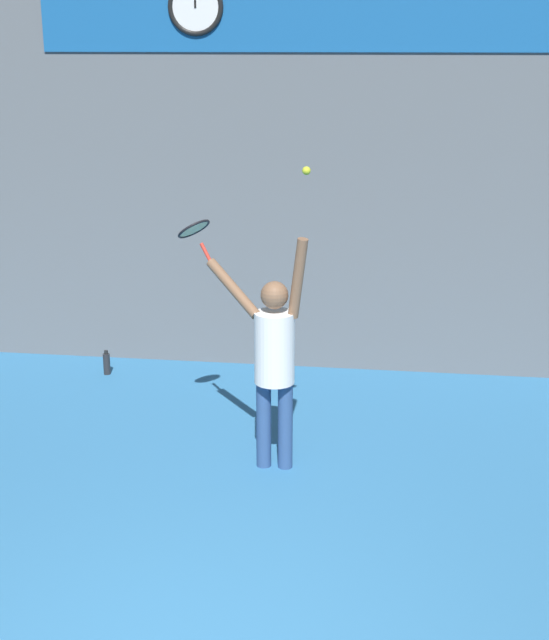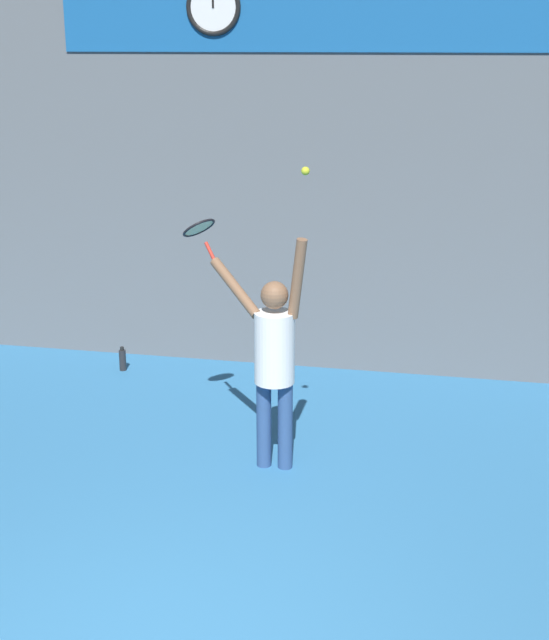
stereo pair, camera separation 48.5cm
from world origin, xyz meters
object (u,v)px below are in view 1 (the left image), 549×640
tennis_racket (195,231)px  tennis_player (274,354)px  water_bottle (107,363)px  scoreboard_clock (195,7)px  tennis_ball (306,171)px

tennis_racket → tennis_player: bearing=-31.3°
tennis_player → tennis_racket: tennis_racket is taller
tennis_player → water_bottle: size_ratio=7.41×
scoreboard_clock → water_bottle: (-1.01, -0.51, -3.81)m
tennis_ball → water_bottle: bearing=139.5°
tennis_player → tennis_racket: size_ratio=5.14×
scoreboard_clock → water_bottle: 3.98m
tennis_player → tennis_ball: bearing=-18.0°
scoreboard_clock → tennis_ball: 3.25m
scoreboard_clock → tennis_player: scoreboard_clock is taller
scoreboard_clock → tennis_ball: size_ratio=8.69×
tennis_racket → tennis_ball: bearing=-28.1°
scoreboard_clock → tennis_ball: bearing=-61.1°
tennis_ball → tennis_racket: bearing=151.9°
tennis_racket → tennis_ball: 1.33m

